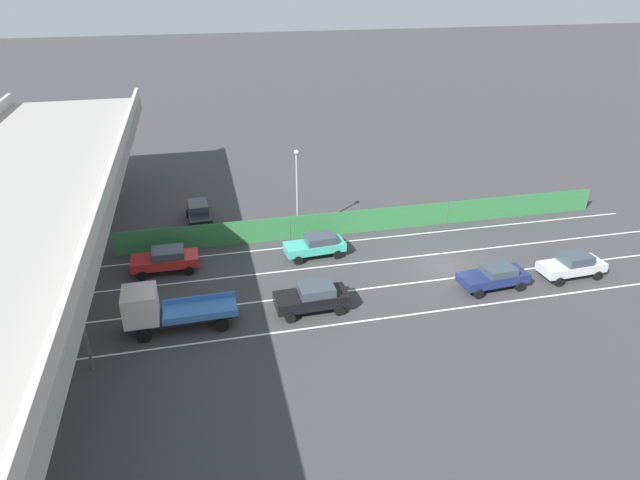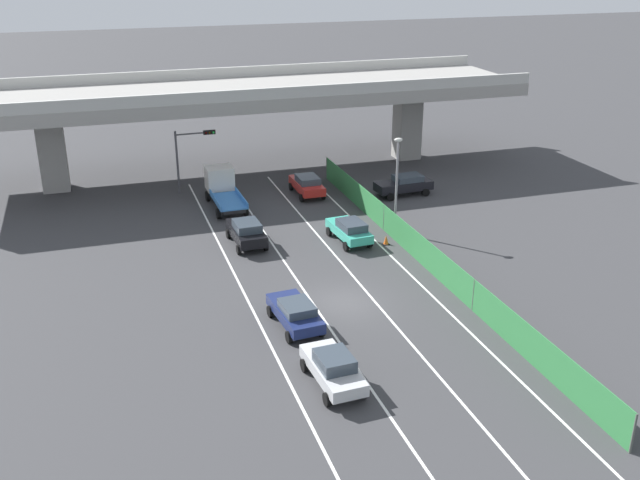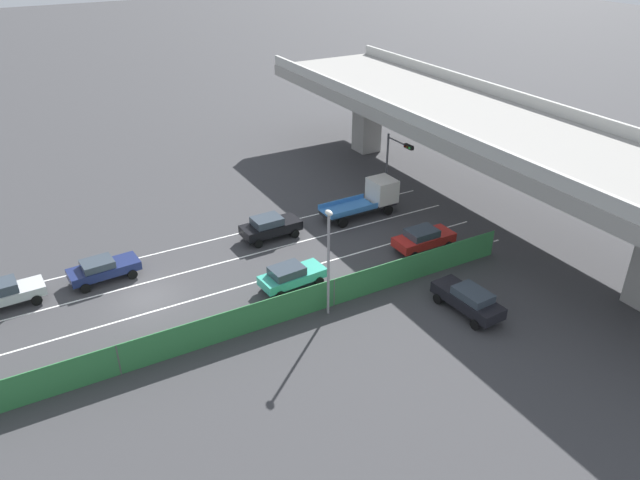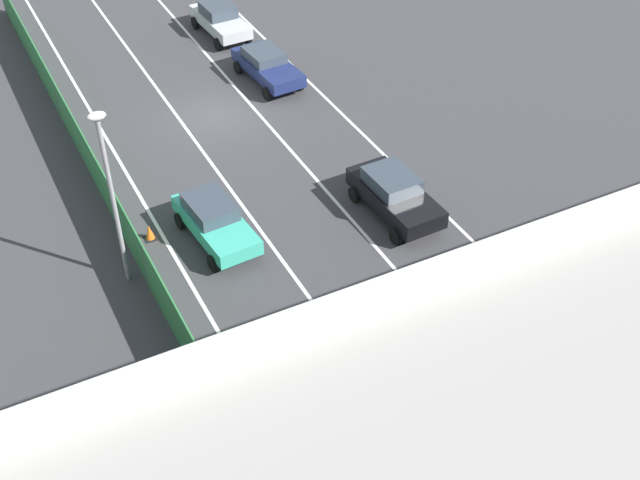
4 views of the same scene
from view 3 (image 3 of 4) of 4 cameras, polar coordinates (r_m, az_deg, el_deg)
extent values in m
plane|color=#38383A|center=(39.55, -16.01, -5.21)|extent=(300.00, 300.00, 0.00)
cube|color=silver|center=(44.52, -13.62, -0.85)|extent=(0.14, 42.67, 0.01)
cube|color=silver|center=(41.61, -12.22, -2.89)|extent=(0.14, 42.67, 0.01)
cube|color=silver|center=(38.79, -10.61, -5.22)|extent=(0.14, 42.67, 0.01)
cube|color=silver|center=(36.09, -8.74, -7.90)|extent=(0.14, 42.67, 0.01)
cube|color=gray|center=(48.44, 15.08, 10.43)|extent=(49.34, 11.56, 1.05)
cube|color=#B2B2AD|center=(44.59, 9.94, 10.77)|extent=(49.34, 0.30, 0.90)
cube|color=#B2B2AD|center=(52.08, 19.79, 12.10)|extent=(49.34, 0.30, 0.90)
cube|color=gray|center=(61.27, 4.47, 11.31)|extent=(2.14, 2.14, 6.46)
cube|color=#2D753D|center=(34.51, -8.03, -7.80)|extent=(0.06, 38.67, 1.89)
cylinder|color=#4C514C|center=(33.36, -18.50, -10.69)|extent=(0.10, 0.10, 1.89)
cylinder|color=#4C514C|center=(36.78, 1.32, -4.97)|extent=(0.10, 0.10, 1.89)
cylinder|color=#4C514C|center=(43.87, 16.00, -0.24)|extent=(0.10, 0.10, 1.89)
cube|color=navy|center=(41.83, -19.71, -2.62)|extent=(2.11, 4.58, 0.58)
cube|color=#333D47|center=(41.53, -20.29, -2.13)|extent=(1.71, 2.08, 0.46)
cylinder|color=black|center=(43.09, -18.03, -2.07)|extent=(0.27, 0.65, 0.64)
cylinder|color=black|center=(41.58, -17.29, -3.12)|extent=(0.27, 0.65, 0.64)
cylinder|color=black|center=(42.61, -21.88, -3.16)|extent=(0.27, 0.65, 0.64)
cylinder|color=black|center=(41.08, -21.29, -4.27)|extent=(0.27, 0.65, 0.64)
cube|color=black|center=(44.61, -4.65, 1.18)|extent=(2.00, 4.49, 0.70)
cube|color=#333D47|center=(44.21, -5.03, 1.81)|extent=(1.69, 2.14, 0.54)
cylinder|color=black|center=(46.18, -3.48, 1.52)|extent=(0.24, 0.65, 0.64)
cylinder|color=black|center=(44.73, -2.37, 0.60)|extent=(0.24, 0.65, 0.64)
cylinder|color=black|center=(45.03, -6.86, 0.61)|extent=(0.24, 0.65, 0.64)
cylinder|color=black|center=(43.54, -5.83, -0.36)|extent=(0.24, 0.65, 0.64)
cube|color=red|center=(43.52, 9.79, 0.06)|extent=(1.84, 4.47, 0.64)
cube|color=#333D47|center=(43.12, 9.60, 0.67)|extent=(1.61, 2.14, 0.52)
cylinder|color=black|center=(45.24, 10.53, 0.45)|extent=(0.22, 0.64, 0.64)
cylinder|color=black|center=(44.05, 12.01, -0.52)|extent=(0.22, 0.64, 0.64)
cylinder|color=black|center=(43.52, 7.43, -0.47)|extent=(0.22, 0.64, 0.64)
cylinder|color=black|center=(42.29, 8.88, -1.51)|extent=(0.22, 0.64, 0.64)
cube|color=#B7BABC|center=(41.54, -27.51, -4.59)|extent=(1.96, 4.48, 0.59)
cube|color=#333D47|center=(41.25, -27.97, -3.97)|extent=(1.62, 1.94, 0.60)
cylinder|color=black|center=(42.55, -25.58, -4.04)|extent=(0.25, 0.65, 0.64)
cylinder|color=black|center=(41.05, -25.19, -5.16)|extent=(0.25, 0.65, 0.64)
cube|color=teal|center=(38.66, -2.60, -3.46)|extent=(2.05, 4.41, 0.59)
cube|color=#333D47|center=(38.19, -3.15, -2.93)|extent=(1.67, 2.20, 0.54)
cylinder|color=black|center=(40.18, -1.45, -2.86)|extent=(0.27, 0.66, 0.64)
cylinder|color=black|center=(38.94, -0.09, -3.96)|extent=(0.27, 0.66, 0.64)
cylinder|color=black|center=(38.94, -5.09, -4.09)|extent=(0.27, 0.66, 0.64)
cylinder|color=black|center=(37.67, -3.80, -5.27)|extent=(0.27, 0.66, 0.64)
cube|color=black|center=(47.87, 3.68, 3.07)|extent=(1.79, 6.32, 0.25)
cube|color=beige|center=(48.61, 5.89, 4.73)|extent=(2.13, 1.93, 1.83)
cube|color=#3875BC|center=(47.29, 2.65, 3.00)|extent=(2.17, 4.29, 0.10)
cube|color=#3875BC|center=(47.97, 2.01, 3.66)|extent=(0.16, 4.26, 0.39)
cube|color=#3875BC|center=(46.45, 3.33, 2.76)|extent=(0.16, 4.26, 0.39)
cylinder|color=black|center=(49.90, 5.05, 3.71)|extent=(0.27, 0.80, 0.80)
cylinder|color=black|center=(48.38, 6.46, 2.80)|extent=(0.27, 0.80, 0.80)
cylinder|color=black|center=(47.76, 0.83, 2.64)|extent=(0.27, 0.80, 0.80)
cylinder|color=black|center=(46.17, 2.17, 1.66)|extent=(0.27, 0.80, 0.80)
cube|color=black|center=(37.36, 13.74, -5.52)|extent=(4.75, 1.99, 0.70)
cube|color=#333D47|center=(36.84, 14.23, -5.00)|extent=(2.32, 1.64, 0.49)
cylinder|color=black|center=(38.00, 11.06, -5.48)|extent=(0.65, 0.26, 0.64)
cylinder|color=black|center=(39.05, 12.92, -4.68)|extent=(0.65, 0.26, 0.64)
cylinder|color=black|center=(36.25, 14.45, -7.76)|extent=(0.65, 0.26, 0.64)
cylinder|color=black|center=(37.35, 16.30, -6.85)|extent=(0.65, 0.26, 0.64)
cylinder|color=#47474C|center=(51.80, 6.34, 7.23)|extent=(0.18, 0.18, 5.18)
cylinder|color=#47474C|center=(49.90, 7.52, 9.12)|extent=(3.03, 0.19, 0.12)
cube|color=black|center=(49.01, 8.39, 8.70)|extent=(0.97, 0.30, 0.32)
sphere|color=#390706|center=(49.13, 8.02, 8.78)|extent=(0.20, 0.20, 0.20)
sphere|color=#3B2806|center=(48.91, 8.24, 8.67)|extent=(0.20, 0.20, 0.20)
sphere|color=green|center=(48.69, 8.46, 8.57)|extent=(0.20, 0.20, 0.20)
cylinder|color=gray|center=(34.84, 0.80, -2.52)|extent=(0.16, 0.16, 6.53)
ellipsoid|color=silver|center=(33.20, 0.84, 2.59)|extent=(0.60, 0.36, 0.28)
cone|color=orange|center=(36.78, -2.76, -6.18)|extent=(0.36, 0.36, 0.62)
cube|color=black|center=(36.95, -2.75, -6.56)|extent=(0.47, 0.47, 0.03)
camera|label=1|loc=(67.49, -11.49, 26.03)|focal=30.97mm
camera|label=2|loc=(53.97, -63.62, 11.00)|focal=40.87mm
camera|label=4|loc=(43.63, 33.47, 22.65)|focal=46.43mm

